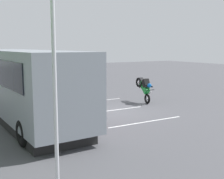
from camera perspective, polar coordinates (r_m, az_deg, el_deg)
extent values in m
plane|color=#4C4C51|center=(15.44, -0.38, -4.43)|extent=(80.00, 80.00, 0.00)
cube|color=#8C939E|center=(14.15, -16.93, 1.63)|extent=(10.67, 2.83, 2.80)
cube|color=black|center=(14.50, -12.19, 4.18)|extent=(8.90, 0.32, 1.01)
cube|color=red|center=(14.62, -12.08, -0.20)|extent=(9.32, 0.32, 0.28)
cube|color=black|center=(14.42, -16.66, -4.79)|extent=(9.82, 2.61, 0.45)
torus|color=black|center=(18.18, -16.60, -1.22)|extent=(1.01, 0.35, 1.00)
torus|color=black|center=(11.39, -5.84, -6.55)|extent=(1.01, 0.35, 1.00)
torus|color=black|center=(10.60, -16.88, -8.02)|extent=(1.01, 0.35, 1.00)
cylinder|color=black|center=(14.17, -4.07, -3.72)|extent=(0.15, 0.15, 0.75)
cube|color=black|center=(14.28, -3.93, -5.30)|extent=(0.16, 0.28, 0.10)
cylinder|color=black|center=(14.05, -3.64, -3.81)|extent=(0.15, 0.15, 0.75)
cube|color=black|center=(14.17, -3.50, -5.41)|extent=(0.16, 0.28, 0.10)
cube|color=navy|center=(13.98, -3.88, -1.00)|extent=(0.44, 0.37, 0.63)
cylinder|color=navy|center=(14.15, -4.53, -0.83)|extent=(0.11, 0.11, 0.60)
sphere|color=tan|center=(14.20, -4.52, -2.01)|extent=(0.11, 0.11, 0.09)
cylinder|color=navy|center=(13.80, -3.22, -1.05)|extent=(0.11, 0.11, 0.60)
sphere|color=tan|center=(13.85, -3.21, -2.27)|extent=(0.11, 0.11, 0.09)
sphere|color=tan|center=(13.91, -3.90, 0.81)|extent=(0.28, 0.28, 0.23)
cylinder|color=black|center=(14.81, -5.38, -3.23)|extent=(0.15, 0.15, 0.74)
cube|color=black|center=(14.92, -5.25, -4.72)|extent=(0.17, 0.28, 0.10)
cylinder|color=black|center=(14.69, -4.95, -3.32)|extent=(0.15, 0.15, 0.74)
cube|color=black|center=(14.81, -4.82, -4.82)|extent=(0.17, 0.28, 0.10)
cube|color=maroon|center=(14.63, -5.20, -0.67)|extent=(0.45, 0.38, 0.62)
cylinder|color=maroon|center=(14.80, -5.84, -0.51)|extent=(0.11, 0.11, 0.59)
sphere|color=tan|center=(14.85, -5.82, -1.63)|extent=(0.11, 0.11, 0.09)
cylinder|color=maroon|center=(14.45, -4.55, -0.71)|extent=(0.11, 0.11, 0.59)
sphere|color=tan|center=(14.50, -4.54, -1.85)|extent=(0.11, 0.11, 0.09)
sphere|color=tan|center=(14.56, -5.23, 1.04)|extent=(0.28, 0.28, 0.22)
cylinder|color=#473823|center=(15.68, -8.21, -2.65)|extent=(0.13, 0.13, 0.73)
cube|color=black|center=(15.78, -8.05, -4.05)|extent=(0.13, 0.27, 0.10)
cylinder|color=#473823|center=(15.54, -7.92, -2.74)|extent=(0.13, 0.13, 0.73)
cube|color=black|center=(15.64, -7.76, -4.15)|extent=(0.13, 0.27, 0.10)
cube|color=silver|center=(15.49, -8.11, -0.27)|extent=(0.41, 0.32, 0.61)
cylinder|color=silver|center=(15.70, -8.55, -0.11)|extent=(0.10, 0.10, 0.58)
sphere|color=tan|center=(15.74, -8.53, -1.15)|extent=(0.10, 0.10, 0.09)
cylinder|color=silver|center=(15.29, -7.66, -0.32)|extent=(0.10, 0.10, 0.58)
sphere|color=tan|center=(15.33, -7.64, -1.39)|extent=(0.10, 0.10, 0.09)
sphere|color=tan|center=(15.44, -8.15, 1.32)|extent=(0.24, 0.24, 0.22)
torus|color=black|center=(16.25, -11.69, -2.87)|extent=(0.61, 0.18, 0.60)
cylinder|color=silver|center=(16.25, -11.69, -2.87)|extent=(0.13, 0.11, 0.12)
torus|color=black|center=(14.96, -9.37, -3.78)|extent=(0.61, 0.18, 0.60)
cylinder|color=silver|center=(14.96, -9.37, -3.78)|extent=(0.13, 0.13, 0.12)
cylinder|color=silver|center=(16.14, -11.65, -1.68)|extent=(0.32, 0.08, 0.67)
cube|color=#198C33|center=(15.60, -10.72, -2.08)|extent=(0.86, 0.35, 0.36)
cube|color=black|center=(15.17, -9.95, -2.16)|extent=(0.54, 0.26, 0.20)
cylinder|color=silver|center=(15.26, -10.59, -3.11)|extent=(0.46, 0.12, 0.08)
cylinder|color=black|center=(16.04, -11.61, -0.66)|extent=(0.09, 0.58, 0.04)
torus|color=black|center=(17.74, 6.87, -1.81)|extent=(0.61, 0.22, 0.60)
cylinder|color=silver|center=(17.74, 6.87, -1.81)|extent=(0.13, 0.12, 0.12)
torus|color=black|center=(18.63, 5.18, 1.39)|extent=(0.85, 0.26, 0.84)
cylinder|color=silver|center=(18.63, 5.18, 1.39)|extent=(0.14, 0.14, 0.12)
cylinder|color=silver|center=(17.55, 7.15, -0.90)|extent=(0.63, 0.15, 0.41)
cube|color=#198C33|center=(17.92, 6.40, 0.42)|extent=(0.92, 0.42, 0.79)
cube|color=black|center=(18.19, 5.89, 1.58)|extent=(0.56, 0.30, 0.47)
cylinder|color=silver|center=(18.35, 6.17, 0.76)|extent=(0.42, 0.14, 0.33)
cylinder|color=black|center=(17.39, 7.39, -0.09)|extent=(0.13, 0.58, 0.04)
cube|color=black|center=(17.79, 6.59, 1.25)|extent=(0.57, 0.42, 0.56)
sphere|color=#0C59B2|center=(17.42, 7.27, 0.77)|extent=(0.30, 0.30, 0.26)
cylinder|color=black|center=(17.52, 6.43, 0.57)|extent=(0.46, 0.16, 0.10)
cylinder|color=black|center=(18.01, 5.58, 0.87)|extent=(0.33, 0.15, 0.38)
cylinder|color=black|center=(17.70, 7.45, 0.63)|extent=(0.46, 0.16, 0.10)
cylinder|color=black|center=(18.18, 6.58, 0.92)|extent=(0.33, 0.15, 0.38)
cylinder|color=silver|center=(5.70, -11.21, 6.24)|extent=(0.08, 0.08, 6.47)
cube|color=white|center=(13.60, 6.70, -6.25)|extent=(0.16, 4.04, 0.01)
cube|color=white|center=(15.91, 0.29, -4.03)|extent=(0.15, 3.60, 0.01)
cube|color=white|center=(18.38, -4.42, -2.36)|extent=(0.16, 4.43, 0.01)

